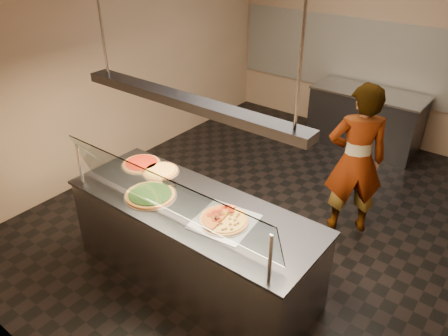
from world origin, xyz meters
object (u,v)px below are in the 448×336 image
Objects in this scene: pizza_tomato at (142,163)px; pizza_spatula at (164,179)px; half_pizza_sausage at (234,224)px; pizza_cheese at (161,171)px; sneeze_guard at (164,194)px; perforated_tray at (224,221)px; half_pizza_pepperoni at (215,214)px; worker at (356,161)px; heat_lamp_housing at (188,102)px; prep_table at (365,119)px; serving_counter at (194,243)px; pizza_spinach at (151,195)px.

pizza_tomato is 1.51× the size of pizza_spatula.
pizza_cheese is at bearing 166.73° from half_pizza_sausage.
sneeze_guard reaches higher than perforated_tray.
half_pizza_pepperoni is 0.20m from half_pizza_sausage.
pizza_tomato is at bearing 169.02° from perforated_tray.
half_pizza_sausage is (0.51, 0.32, -0.27)m from sneeze_guard.
half_pizza_pepperoni is 0.25× the size of worker.
half_pizza_pepperoni is 0.19× the size of heat_lamp_housing.
pizza_cheese is (-1.07, 0.27, 0.01)m from perforated_tray.
half_pizza_sausage is 1.47m from pizza_tomato.
half_pizza_pepperoni is 1.60× the size of pizza_spatula.
pizza_spatula reaches higher than prep_table.
pizza_tomato is at bearing 169.75° from half_pizza_sausage.
pizza_spatula is (-0.80, 0.16, -0.01)m from half_pizza_pepperoni.
heat_lamp_housing reaches higher than serving_counter.
pizza_tomato is at bearing 148.44° from sneeze_guard.
sneeze_guard is at bearing 33.25° from worker.
prep_table is at bearing 78.03° from pizza_cheese.
serving_counter is 0.58m from half_pizza_pepperoni.
half_pizza_pepperoni reaches higher than pizza_tomato.
pizza_spinach reaches higher than pizza_cheese.
worker reaches higher than pizza_tomato.
perforated_tray is 1.10m from pizza_cheese.
half_pizza_pepperoni is 0.81m from pizza_spatula.
perforated_tray is at bearing -0.74° from half_pizza_pepperoni.
worker reaches higher than half_pizza_sausage.
half_pizza_sausage is 0.92m from pizza_spinach.
half_pizza_pepperoni reaches higher than pizza_spinach.
perforated_tray is 0.82m from pizza_spinach.
half_pizza_sausage is 1.06× the size of pizza_tomato.
perforated_tray is at bearing -3.84° from serving_counter.
pizza_cheese is at bearing 146.21° from pizza_spatula.
serving_counter is 5.71× the size of half_pizza_pepperoni.
serving_counter is 1.41× the size of worker.
serving_counter is 1.48× the size of prep_table.
heat_lamp_housing reaches higher than half_pizza_pepperoni.
half_pizza_pepperoni reaches higher than perforated_tray.
prep_table is at bearing 95.33° from half_pizza_sausage.
half_pizza_sausage is 1.85m from worker.
prep_table is 4.26m from heat_lamp_housing.
perforated_tray is at bearing 41.16° from worker.
pizza_spatula is 1.12m from heat_lamp_housing.
perforated_tray is at bearing -86.13° from prep_table.
half_pizza_pepperoni reaches higher than serving_counter.
pizza_cheese is (-0.66, 0.59, -0.28)m from sneeze_guard.
pizza_cheese is (-0.66, 0.25, 0.48)m from serving_counter.
half_pizza_sausage reaches higher than pizza_tomato.
prep_table is at bearing 88.11° from serving_counter.
pizza_cheese is 0.23× the size of prep_table.
pizza_cheese reaches higher than perforated_tray.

